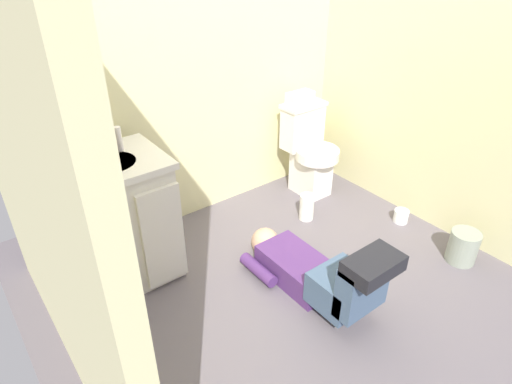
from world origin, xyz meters
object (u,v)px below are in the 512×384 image
Objects in this scene: bottle_clear at (102,137)px; paper_towel_roll at (307,207)px; toilet at (309,151)px; soap_dispenser at (65,152)px; bottle_pink at (99,149)px; trash_can at (463,247)px; bottle_amber at (83,149)px; vanity_cabinet at (121,220)px; faucet at (98,144)px; tissue_box at (300,98)px; person_plumber at (318,273)px; bottle_white at (119,139)px; toilet_paper_roll at (401,216)px.

bottle_clear reaches higher than paper_towel_roll.
toilet is 1.91m from soap_dispenser.
soap_dispenser reaches higher than bottle_pink.
bottle_clear reaches higher than trash_can.
bottle_amber is 0.72× the size of paper_towel_roll.
vanity_cabinet is (-1.64, -0.08, 0.05)m from toilet.
vanity_cabinet is 0.47m from faucet.
tissue_box reaches higher than vanity_cabinet.
soap_dispenser is (-0.19, 0.13, 0.47)m from vanity_cabinet.
bottle_pink reaches higher than tissue_box.
tissue_box is 1.59m from trash_can.
person_plumber is (-0.82, -0.96, -0.19)m from toilet.
bottle_white reaches higher than trash_can.
tissue_box is 1.63m from bottle_pink.
soap_dispenser is 0.22m from bottle_clear.
vanity_cabinet is at bearing -33.10° from soap_dispenser.
vanity_cabinet is 1.65m from tissue_box.
bottle_amber is (-0.11, -0.07, 0.03)m from faucet.
bottle_pink is 0.74× the size of bottle_white.
bottle_amber reaches higher than bottle_pink.
tissue_box is at bearing 3.15° from bottle_white.
trash_can is at bearing -37.65° from bottle_white.
faucet reaches higher than toilet_paper_roll.
vanity_cabinet is at bearing -173.75° from tissue_box.
bottle_pink reaches higher than toilet.
toilet is at bearing -63.57° from tissue_box.
toilet is 1.28m from person_plumber.
bottle_amber reaches higher than trash_can.
vanity_cabinet is at bearing -35.38° from bottle_amber.
trash_can is 1.09× the size of paper_towel_roll.
faucet is at bearing -178.97° from tissue_box.
soap_dispenser is at bearing -178.44° from tissue_box.
person_plumber is 1.45m from tissue_box.
bottle_amber is (-1.70, -0.10, 0.10)m from tissue_box.
bottle_amber is (-0.11, 0.08, 0.48)m from vanity_cabinet.
bottle_clear reaches higher than vanity_cabinet.
toilet is 6.82× the size of toilet_paper_roll.
paper_towel_roll is at bearing -14.83° from bottle_white.
bottle_white is 0.65× the size of trash_can.
soap_dispenser is at bearing -174.54° from bottle_clear.
soap_dispenser is 0.10m from bottle_amber.
faucet is at bearing 164.14° from paper_towel_roll.
bottle_white is at bearing 155.85° from toilet_paper_roll.
bottle_pink is (-0.02, -0.07, 0.00)m from faucet.
bottle_pink is (-1.62, -0.10, 0.07)m from tissue_box.
toilet_paper_roll is at bearing -20.57° from vanity_cabinet.
bottle_pink is (0.08, -0.00, -0.02)m from bottle_amber.
vanity_cabinet is 1.23m from person_plumber.
bottle_amber is 1.38× the size of bottle_pink.
toilet is 1.36m from trash_can.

